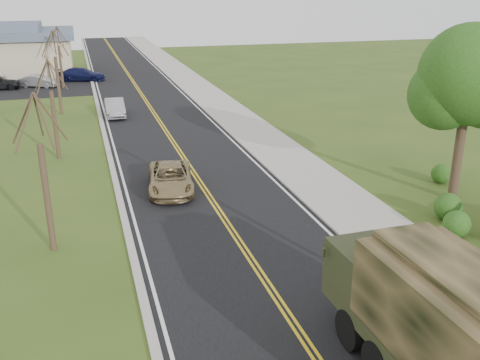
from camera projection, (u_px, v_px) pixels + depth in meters
name	position (u px, v px, depth m)	size (l,w,h in m)	color
road	(142.00, 95.00, 49.41)	(8.00, 120.00, 0.01)	black
curb_right	(186.00, 92.00, 50.51)	(0.30, 120.00, 0.12)	#9E998E
sidewalk_right	(204.00, 91.00, 50.98)	(3.20, 120.00, 0.10)	#9E998E
curb_left	(96.00, 97.00, 48.27)	(0.30, 120.00, 0.10)	#9E998E
leafy_tree	(469.00, 83.00, 23.51)	(4.83, 4.50, 8.10)	#38281C
bare_tree_a	(45.00, 185.00, 19.62)	(1.93, 2.26, 6.08)	#38281C
bare_tree_b	(54.00, 117.00, 30.47)	(1.83, 2.14, 5.73)	#38281C
bare_tree_c	(58.00, 79.00, 41.17)	(2.04, 2.39, 6.42)	#38281C
bare_tree_d	(60.00, 62.00, 52.04)	(1.88, 2.20, 5.91)	#38281C
military_truck	(445.00, 322.00, 12.52)	(2.71, 7.40, 3.66)	black
suv_champagne	(171.00, 178.00, 26.19)	(2.12, 4.59, 1.27)	#998356
sedan_silver	(115.00, 108.00, 41.15)	(1.40, 4.02, 1.32)	#A1A0A5
lot_car_silver	(39.00, 81.00, 52.96)	(1.29, 3.69, 1.22)	#9E9EA2
lot_car_navy	(82.00, 74.00, 56.48)	(1.95, 4.79, 1.39)	#11153E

